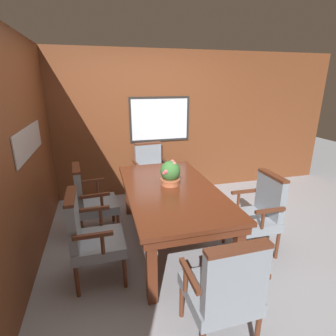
% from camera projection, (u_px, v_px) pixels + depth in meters
% --- Properties ---
extents(ground_plane, '(14.00, 14.00, 0.00)m').
position_uv_depth(ground_plane, '(175.00, 248.00, 3.20)').
color(ground_plane, '#93969E').
extents(wall_back, '(7.20, 0.08, 2.45)m').
position_uv_depth(wall_back, '(145.00, 125.00, 4.50)').
color(wall_back, brown).
rests_on(wall_back, ground_plane).
extents(wall_left, '(0.08, 7.20, 2.45)m').
position_uv_depth(wall_left, '(14.00, 162.00, 2.44)').
color(wall_left, brown).
rests_on(wall_left, ground_plane).
extents(dining_table, '(1.06, 1.98, 0.73)m').
position_uv_depth(dining_table, '(171.00, 195.00, 3.15)').
color(dining_table, '#562614').
rests_on(dining_table, ground_plane).
extents(chair_head_near, '(0.56, 0.52, 0.95)m').
position_uv_depth(chair_head_near, '(224.00, 288.00, 1.90)').
color(chair_head_near, '#562B19').
rests_on(chair_head_near, ground_plane).
extents(chair_left_near, '(0.51, 0.56, 0.95)m').
position_uv_depth(chair_left_near, '(90.00, 235.00, 2.57)').
color(chair_left_near, '#562B19').
rests_on(chair_left_near, ground_plane).
extents(chair_head_far, '(0.58, 0.55, 0.95)m').
position_uv_depth(chair_head_far, '(151.00, 170.00, 4.48)').
color(chair_head_far, '#562B19').
rests_on(chair_head_far, ground_plane).
extents(chair_right_near, '(0.51, 0.55, 0.95)m').
position_uv_depth(chair_right_near, '(258.00, 211.00, 3.04)').
color(chair_right_near, '#562B19').
rests_on(chair_right_near, ground_plane).
extents(chair_left_far, '(0.55, 0.58, 0.95)m').
position_uv_depth(chair_left_far, '(90.00, 199.00, 3.37)').
color(chair_left_far, '#562B19').
rests_on(chair_left_far, ground_plane).
extents(potted_plant, '(0.25, 0.26, 0.31)m').
position_uv_depth(potted_plant, '(170.00, 173.00, 3.18)').
color(potted_plant, '#B2603D').
rests_on(potted_plant, dining_table).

